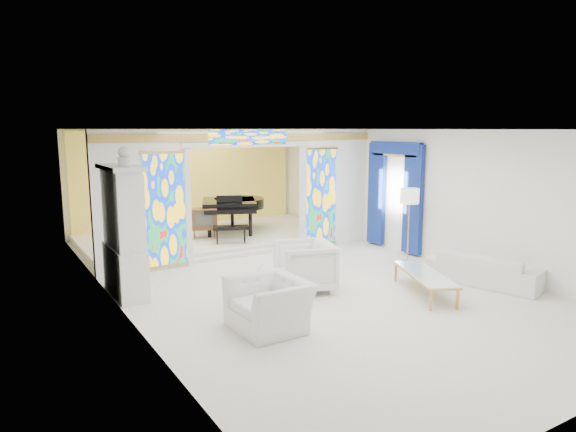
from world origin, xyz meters
TOP-DOWN VIEW (x-y plane):
  - floor at (0.00, 0.00)m, footprint 12.00×12.00m
  - ceiling at (0.00, 0.00)m, footprint 7.00×12.00m
  - wall_back at (0.00, 6.00)m, footprint 7.00×0.02m
  - wall_left at (-3.50, 0.00)m, footprint 0.02×12.00m
  - wall_right at (3.50, 0.00)m, footprint 0.02×12.00m
  - partition_wall at (0.00, 2.00)m, footprint 7.00×0.22m
  - stained_glass_left at (-2.03, 1.89)m, footprint 0.90×0.04m
  - stained_glass_right at (2.03, 1.89)m, footprint 0.90×0.04m
  - stained_glass_transom at (0.00, 1.89)m, footprint 2.00×0.04m
  - alcove_platform at (0.00, 4.10)m, footprint 6.80×3.80m
  - gold_curtain_back at (0.00, 5.88)m, footprint 6.70×0.10m
  - chandelier at (0.20, 4.00)m, footprint 0.48×0.48m
  - blue_drapes at (3.40, 0.70)m, footprint 0.14×1.85m
  - china_cabinet at (-3.22, 0.60)m, footprint 0.56×1.46m
  - armchair_left at (-1.77, -2.18)m, footprint 1.05×1.20m
  - armchair_right at (-0.28, -0.89)m, footprint 1.27×1.25m
  - sofa at (2.95, -2.39)m, footprint 1.42×2.29m
  - side_table at (-1.47, -1.38)m, footprint 0.49×0.49m
  - vase at (-1.47, -1.38)m, footprint 0.23×0.23m
  - coffee_table at (1.46, -2.24)m, footprint 1.25×1.91m
  - floor_lamp at (2.80, -0.44)m, footprint 0.44×0.44m
  - grand_piano at (0.66, 4.16)m, footprint 2.40×2.81m
  - tv_console at (-0.41, 3.73)m, footprint 0.79×0.66m

SIDE VIEW (x-z plane):
  - floor at x=0.00m, z-range 0.00..0.00m
  - alcove_platform at x=0.00m, z-range 0.00..0.18m
  - sofa at x=2.95m, z-range 0.00..0.62m
  - coffee_table at x=1.46m, z-range 0.17..0.58m
  - side_table at x=-1.47m, z-range 0.09..0.67m
  - armchair_left at x=-1.77m, z-range 0.00..0.77m
  - armchair_right at x=-0.28m, z-range 0.00..0.93m
  - vase at x=-1.47m, z-range 0.59..0.77m
  - tv_console at x=-0.41m, z-range 0.30..1.07m
  - grand_piano at x=0.66m, z-range 0.37..1.46m
  - china_cabinet at x=-3.22m, z-range -0.19..2.53m
  - stained_glass_left at x=-2.03m, z-range 0.10..2.50m
  - stained_glass_right at x=2.03m, z-range 0.10..2.50m
  - floor_lamp at x=2.80m, z-range 0.60..2.31m
  - wall_back at x=0.00m, z-range 0.00..3.00m
  - wall_left at x=-3.50m, z-range 0.00..3.00m
  - wall_right at x=3.50m, z-range 0.00..3.00m
  - gold_curtain_back at x=0.00m, z-range 0.05..2.95m
  - blue_drapes at x=3.40m, z-range 0.25..2.90m
  - partition_wall at x=0.00m, z-range 0.15..3.15m
  - chandelier at x=0.20m, z-range 2.40..2.70m
  - stained_glass_transom at x=0.00m, z-range 2.65..2.99m
  - ceiling at x=0.00m, z-range 2.99..3.01m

